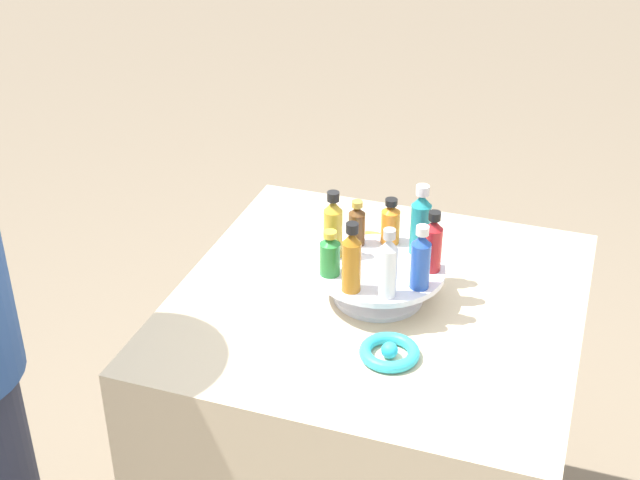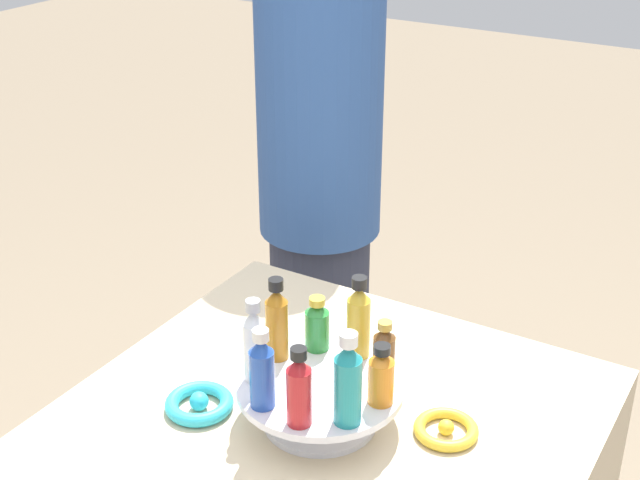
{
  "view_description": "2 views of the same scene",
  "coord_description": "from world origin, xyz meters",
  "px_view_note": "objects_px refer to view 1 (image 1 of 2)",
  "views": [
    {
      "loc": [
        -0.37,
        1.46,
        1.78
      ],
      "look_at": [
        0.1,
        0.06,
        0.94
      ],
      "focal_mm": 50.0,
      "sensor_mm": 36.0,
      "label": 1
    },
    {
      "loc": [
        -0.98,
        -0.58,
        1.67
      ],
      "look_at": [
        0.24,
        0.14,
        0.97
      ],
      "focal_mm": 50.0,
      "sensor_mm": 36.0,
      "label": 2
    }
  ],
  "objects_px": {
    "display_stand": "(379,278)",
    "bottle_orange": "(390,223)",
    "bottle_red": "(433,244)",
    "bottle_teal": "(421,222)",
    "ribbon_bow_gold": "(369,244)",
    "bottle_blue": "(421,260)",
    "bottle_green": "(330,255)",
    "bottle_clear": "(388,266)",
    "ribbon_bow_teal": "(389,352)",
    "bottle_brown": "(357,224)",
    "bottle_amber": "(352,260)",
    "bottle_gold": "(333,227)"
  },
  "relations": [
    {
      "from": "bottle_brown",
      "to": "bottle_amber",
      "type": "bearing_deg",
      "value": 103.49
    },
    {
      "from": "bottle_teal",
      "to": "bottle_clear",
      "type": "relative_size",
      "value": 1.06
    },
    {
      "from": "display_stand",
      "to": "bottle_blue",
      "type": "distance_m",
      "value": 0.13
    },
    {
      "from": "display_stand",
      "to": "bottle_amber",
      "type": "xyz_separation_m",
      "value": [
        0.03,
        0.1,
        0.09
      ]
    },
    {
      "from": "bottle_orange",
      "to": "bottle_green",
      "type": "bearing_deg",
      "value": 63.49
    },
    {
      "from": "bottle_clear",
      "to": "bottle_red",
      "type": "xyz_separation_m",
      "value": [
        -0.06,
        -0.12,
        -0.01
      ]
    },
    {
      "from": "bottle_brown",
      "to": "bottle_blue",
      "type": "distance_m",
      "value": 0.2
    },
    {
      "from": "bottle_orange",
      "to": "bottle_red",
      "type": "xyz_separation_m",
      "value": [
        -0.1,
        0.08,
        0.01
      ]
    },
    {
      "from": "bottle_brown",
      "to": "ribbon_bow_gold",
      "type": "xyz_separation_m",
      "value": [
        0.0,
        -0.11,
        -0.11
      ]
    },
    {
      "from": "bottle_green",
      "to": "ribbon_bow_gold",
      "type": "height_order",
      "value": "bottle_green"
    },
    {
      "from": "display_stand",
      "to": "bottle_clear",
      "type": "relative_size",
      "value": 1.86
    },
    {
      "from": "display_stand",
      "to": "bottle_red",
      "type": "xyz_separation_m",
      "value": [
        -0.1,
        -0.02,
        0.09
      ]
    },
    {
      "from": "bottle_amber",
      "to": "bottle_clear",
      "type": "distance_m",
      "value": 0.07
    },
    {
      "from": "bottle_gold",
      "to": "bottle_red",
      "type": "xyz_separation_m",
      "value": [
        -0.2,
        -0.01,
        -0.01
      ]
    },
    {
      "from": "bottle_teal",
      "to": "bottle_brown",
      "type": "distance_m",
      "value": 0.13
    },
    {
      "from": "bottle_clear",
      "to": "bottle_gold",
      "type": "bearing_deg",
      "value": -36.51
    },
    {
      "from": "bottle_clear",
      "to": "bottle_red",
      "type": "bearing_deg",
      "value": -116.51
    },
    {
      "from": "bottle_clear",
      "to": "bottle_blue",
      "type": "xyz_separation_m",
      "value": [
        -0.05,
        -0.05,
        -0.0
      ]
    },
    {
      "from": "bottle_green",
      "to": "bottle_amber",
      "type": "bearing_deg",
      "value": 143.49
    },
    {
      "from": "bottle_teal",
      "to": "bottle_blue",
      "type": "height_order",
      "value": "bottle_teal"
    },
    {
      "from": "bottle_green",
      "to": "bottle_clear",
      "type": "distance_m",
      "value": 0.13
    },
    {
      "from": "ribbon_bow_gold",
      "to": "bottle_amber",
      "type": "bearing_deg",
      "value": 98.8
    },
    {
      "from": "bottle_clear",
      "to": "bottle_red",
      "type": "distance_m",
      "value": 0.13
    },
    {
      "from": "bottle_teal",
      "to": "ribbon_bow_teal",
      "type": "bearing_deg",
      "value": 92.57
    },
    {
      "from": "bottle_brown",
      "to": "bottle_clear",
      "type": "height_order",
      "value": "bottle_clear"
    },
    {
      "from": "bottle_brown",
      "to": "bottle_red",
      "type": "relative_size",
      "value": 0.77
    },
    {
      "from": "bottle_brown",
      "to": "bottle_blue",
      "type": "xyz_separation_m",
      "value": [
        -0.16,
        0.12,
        0.02
      ]
    },
    {
      "from": "bottle_amber",
      "to": "bottle_blue",
      "type": "height_order",
      "value": "bottle_amber"
    },
    {
      "from": "ribbon_bow_gold",
      "to": "bottle_clear",
      "type": "bearing_deg",
      "value": 112.17
    },
    {
      "from": "bottle_green",
      "to": "ribbon_bow_gold",
      "type": "distance_m",
      "value": 0.26
    },
    {
      "from": "ribbon_bow_gold",
      "to": "bottle_teal",
      "type": "bearing_deg",
      "value": 142.44
    },
    {
      "from": "bottle_teal",
      "to": "ribbon_bow_gold",
      "type": "relative_size",
      "value": 1.48
    },
    {
      "from": "display_stand",
      "to": "bottle_orange",
      "type": "bearing_deg",
      "value": -86.51
    },
    {
      "from": "bottle_brown",
      "to": "bottle_amber",
      "type": "height_order",
      "value": "bottle_amber"
    },
    {
      "from": "bottle_orange",
      "to": "bottle_brown",
      "type": "distance_m",
      "value": 0.07
    },
    {
      "from": "bottle_teal",
      "to": "bottle_red",
      "type": "xyz_separation_m",
      "value": [
        -0.04,
        0.06,
        -0.01
      ]
    },
    {
      "from": "bottle_orange",
      "to": "ribbon_bow_teal",
      "type": "xyz_separation_m",
      "value": [
        -0.08,
        0.29,
        -0.11
      ]
    },
    {
      "from": "bottle_teal",
      "to": "bottle_red",
      "type": "bearing_deg",
      "value": 123.49
    },
    {
      "from": "bottle_green",
      "to": "bottle_amber",
      "type": "relative_size",
      "value": 0.66
    },
    {
      "from": "bottle_gold",
      "to": "ribbon_bow_gold",
      "type": "bearing_deg",
      "value": -99.41
    },
    {
      "from": "ribbon_bow_teal",
      "to": "ribbon_bow_gold",
      "type": "height_order",
      "value": "ribbon_bow_teal"
    },
    {
      "from": "display_stand",
      "to": "bottle_red",
      "type": "bearing_deg",
      "value": -166.51
    },
    {
      "from": "bottle_green",
      "to": "bottle_red",
      "type": "relative_size",
      "value": 0.74
    },
    {
      "from": "display_stand",
      "to": "ribbon_bow_teal",
      "type": "relative_size",
      "value": 2.35
    },
    {
      "from": "bottle_amber",
      "to": "bottle_blue",
      "type": "distance_m",
      "value": 0.13
    },
    {
      "from": "bottle_teal",
      "to": "bottle_blue",
      "type": "distance_m",
      "value": 0.13
    },
    {
      "from": "bottle_gold",
      "to": "bottle_orange",
      "type": "bearing_deg",
      "value": -136.51
    },
    {
      "from": "bottle_teal",
      "to": "bottle_clear",
      "type": "bearing_deg",
      "value": 83.49
    },
    {
      "from": "bottle_red",
      "to": "ribbon_bow_gold",
      "type": "distance_m",
      "value": 0.26
    },
    {
      "from": "bottle_teal",
      "to": "bottle_blue",
      "type": "bearing_deg",
      "value": 103.49
    }
  ]
}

